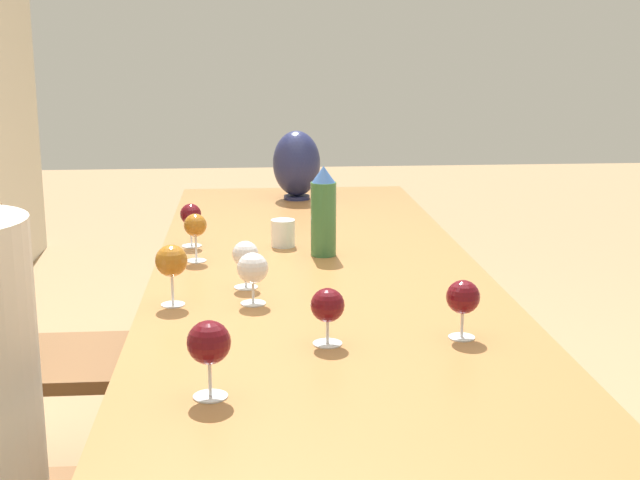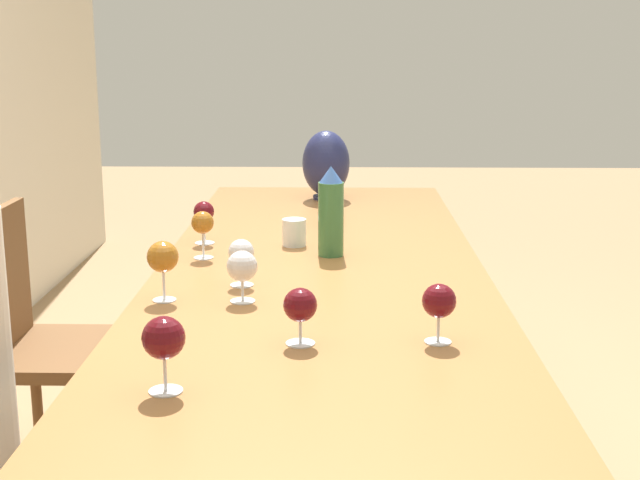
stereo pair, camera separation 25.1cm
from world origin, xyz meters
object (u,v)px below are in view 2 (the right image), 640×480
object	(u,v)px
water_bottle	(331,212)
vase	(326,164)
wine_glass_5	(203,224)
chair_far	(48,337)
wine_glass_1	(300,306)
wine_glass_7	(163,258)
wine_glass_3	(439,302)
wine_glass_6	(164,339)
water_tumbler	(294,232)
wine_glass_2	(204,213)
wine_glass_0	(242,267)
wine_glass_4	(241,253)

from	to	relation	value
water_bottle	vase	size ratio (longest dim) A/B	0.99
wine_glass_5	chair_far	xyz separation A→B (m)	(-0.01, 0.49, -0.36)
wine_glass_1	wine_glass_7	bearing A→B (deg)	48.62
wine_glass_3	wine_glass_6	xyz separation A→B (m)	(-0.29, 0.55, 0.01)
water_tumbler	wine_glass_5	bearing A→B (deg)	122.60
water_bottle	chair_far	world-z (taller)	water_bottle
wine_glass_2	wine_glass_6	bearing A→B (deg)	-175.05
wine_glass_3	wine_glass_7	bearing A→B (deg)	65.57
wine_glass_2	wine_glass_3	size ratio (longest dim) A/B	1.04
wine_glass_5	water_tumbler	bearing A→B (deg)	-57.40
wine_glass_0	wine_glass_7	world-z (taller)	wine_glass_7
vase	chair_far	xyz separation A→B (m)	(-1.01, 0.85, -0.40)
wine_glass_7	wine_glass_6	bearing A→B (deg)	-168.91
wine_glass_0	wine_glass_6	distance (m)	0.59
water_bottle	wine_glass_0	size ratio (longest dim) A/B	2.09
vase	chair_far	distance (m)	1.38
wine_glass_0	chair_far	world-z (taller)	chair_far
water_tumbler	vase	xyz separation A→B (m)	(0.83, -0.09, 0.10)
wine_glass_0	wine_glass_5	world-z (taller)	wine_glass_5
wine_glass_0	wine_glass_2	distance (m)	0.67
water_tumbler	wine_glass_5	xyz separation A→B (m)	(-0.17, 0.27, 0.06)
wine_glass_6	chair_far	distance (m)	1.23
wine_glass_4	wine_glass_2	bearing A→B (deg)	19.47
water_tumbler	wine_glass_2	world-z (taller)	wine_glass_2
wine_glass_3	wine_glass_4	xyz separation A→B (m)	(0.45, 0.48, -0.00)
wine_glass_5	vase	bearing A→B (deg)	-19.76
vase	wine_glass_5	world-z (taller)	vase
wine_glass_4	wine_glass_5	size ratio (longest dim) A/B	0.89
water_tumbler	wine_glass_6	world-z (taller)	wine_glass_6
wine_glass_2	vase	bearing A→B (deg)	-25.50
wine_glass_0	wine_glass_3	xyz separation A→B (m)	(-0.30, -0.47, 0.00)
wine_glass_4	wine_glass_7	bearing A→B (deg)	127.76
wine_glass_3	wine_glass_0	bearing A→B (deg)	57.46
water_tumbler	wine_glass_4	world-z (taller)	wine_glass_4
water_bottle	wine_glass_2	bearing A→B (deg)	69.98
wine_glass_6	wine_glass_3	bearing A→B (deg)	-62.27
chair_far	wine_glass_5	bearing A→B (deg)	-89.25
wine_glass_7	wine_glass_3	bearing A→B (deg)	-114.43
wine_glass_7	chair_far	size ratio (longest dim) A/B	0.18
wine_glass_1	chair_far	size ratio (longest dim) A/B	0.14
vase	wine_glass_2	distance (m)	0.89
wine_glass_5	wine_glass_2	bearing A→B (deg)	7.39
water_tumbler	wine_glass_0	size ratio (longest dim) A/B	0.65
water_tumbler	wine_glass_0	world-z (taller)	wine_glass_0
wine_glass_1	wine_glass_5	size ratio (longest dim) A/B	0.88
vase	wine_glass_6	world-z (taller)	vase
water_bottle	wine_glass_5	size ratio (longest dim) A/B	1.91
wine_glass_0	wine_glass_7	distance (m)	0.20
wine_glass_1	wine_glass_4	xyz separation A→B (m)	(0.46, 0.18, 0.00)
wine_glass_6	chair_far	size ratio (longest dim) A/B	0.17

